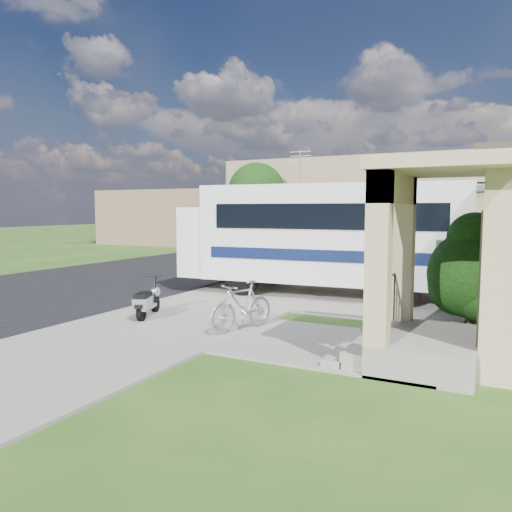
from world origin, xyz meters
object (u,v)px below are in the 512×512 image
at_px(motorhome, 324,234).
at_px(van, 298,238).
at_px(garden_hose, 372,334).
at_px(pickup_truck, 252,245).
at_px(scooter, 147,302).
at_px(shrub, 476,271).
at_px(bicycle, 242,309).

bearing_deg(motorhome, van, 110.52).
height_order(motorhome, garden_hose, motorhome).
relative_size(pickup_truck, garden_hose, 11.99).
bearing_deg(scooter, van, 82.09).
distance_m(scooter, garden_hose, 5.24).
bearing_deg(van, garden_hose, -75.62).
bearing_deg(scooter, shrub, -1.76).
xyz_separation_m(scooter, bicycle, (2.59, -0.06, 0.08)).
relative_size(bicycle, pickup_truck, 0.32).
height_order(shrub, pickup_truck, shrub).
xyz_separation_m(scooter, van, (-4.55, 20.48, 0.35)).
bearing_deg(pickup_truck, motorhome, 134.63).
xyz_separation_m(motorhome, bicycle, (0.01, -5.18, -1.35)).
bearing_deg(pickup_truck, bicycle, 123.02).
relative_size(scooter, pickup_truck, 0.27).
relative_size(bicycle, van, 0.32).
height_order(scooter, bicycle, bicycle).
bearing_deg(motorhome, garden_hose, -64.14).
height_order(shrub, van, shrub).
height_order(motorhome, van, motorhome).
distance_m(pickup_truck, van, 6.33).
xyz_separation_m(motorhome, garden_hose, (2.61, -4.47, -1.77)).
relative_size(shrub, scooter, 1.82).
bearing_deg(van, shrub, -69.31).
bearing_deg(garden_hose, bicycle, -164.68).
relative_size(motorhome, pickup_truck, 1.64).
distance_m(bicycle, van, 21.75).
bearing_deg(motorhome, pickup_truck, 123.96).
relative_size(shrub, bicycle, 1.48).
height_order(bicycle, pickup_truck, pickup_truck).
height_order(van, garden_hose, van).
relative_size(motorhome, shrub, 3.40).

